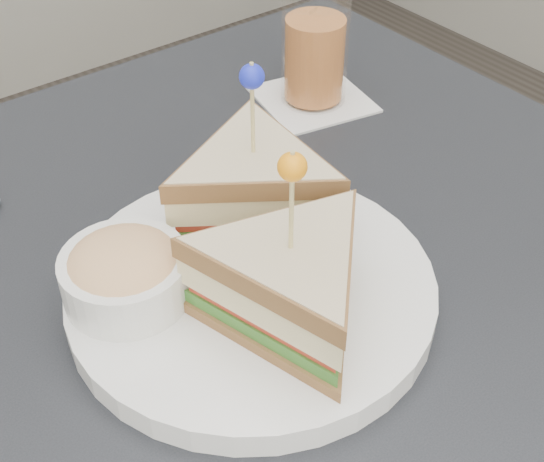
# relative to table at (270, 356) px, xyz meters

# --- Properties ---
(table) EXTENTS (0.80, 0.80, 0.75)m
(table) POSITION_rel_table_xyz_m (0.00, 0.00, 0.00)
(table) COLOR black
(table) RESTS_ON ground
(plate_meal) EXTENTS (0.34, 0.34, 0.16)m
(plate_meal) POSITION_rel_table_xyz_m (-0.01, 0.01, 0.12)
(plate_meal) COLOR white
(plate_meal) RESTS_ON table
(drink_set) EXTENTS (0.13, 0.13, 0.14)m
(drink_set) POSITION_rel_table_xyz_m (0.21, 0.20, 0.14)
(drink_set) COLOR white
(drink_set) RESTS_ON table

